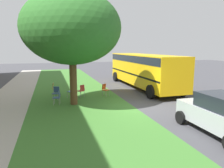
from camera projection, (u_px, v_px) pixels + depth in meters
name	position (u px, v px, depth m)	size (l,w,h in m)	color
ground	(139.00, 108.00, 12.23)	(80.00, 80.00, 0.00)	#424247
grass_verge	(84.00, 112.00, 11.33)	(48.00, 6.00, 0.01)	#3D752D
street_tree	(72.00, 28.00, 12.20)	(5.81, 5.81, 6.74)	brown
chair_0	(72.00, 90.00, 14.59)	(0.59, 0.59, 0.88)	#335184
chair_1	(58.00, 96.00, 12.81)	(0.49, 0.50, 0.88)	#335184
chair_2	(105.00, 89.00, 15.13)	(0.58, 0.58, 0.88)	#C64C1E
chair_3	(56.00, 92.00, 14.08)	(0.55, 0.54, 0.88)	#335184
chair_4	(55.00, 88.00, 15.61)	(0.49, 0.49, 0.88)	olive
chair_5	(81.00, 90.00, 14.78)	(0.58, 0.58, 0.88)	#B7332D
parked_car	(221.00, 114.00, 8.36)	(3.70, 1.92, 1.65)	#ADB2B7
school_bus	(143.00, 68.00, 18.22)	(10.40, 2.80, 2.88)	yellow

